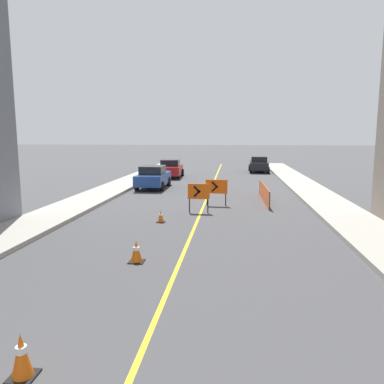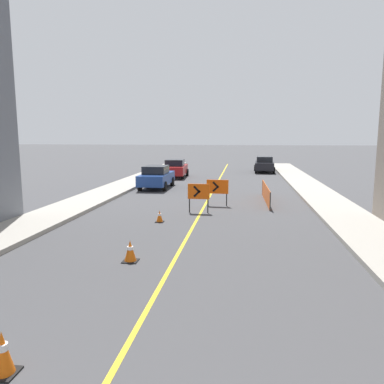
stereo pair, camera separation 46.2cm
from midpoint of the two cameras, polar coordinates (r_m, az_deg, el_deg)
name	(u,v)px [view 2 (the right image)]	position (r m, az deg, el deg)	size (l,w,h in m)	color
lane_stripe	(209,198)	(22.14, 3.17, -0.93)	(0.12, 53.29, 0.01)	gold
sidewalk_left	(102,194)	(23.58, -12.99, -0.36)	(2.40, 53.29, 0.17)	#9E998E
sidewalk_right	(324,199)	(22.59, 20.07, -1.05)	(2.40, 53.29, 0.17)	#9E998E
traffic_cone_second	(3,353)	(6.82, -25.04, -21.37)	(0.41, 0.41, 0.72)	black
traffic_cone_third	(130,251)	(11.21, -8.22, -8.91)	(0.44, 0.44, 0.64)	black
traffic_cone_fourth	(160,216)	(16.04, -4.14, -3.73)	(0.35, 0.35, 0.51)	black
arrow_barricade_primary	(199,193)	(17.82, 1.76, -0.10)	(1.04, 0.08, 1.40)	#EF560C
arrow_barricade_secondary	(217,188)	(19.65, 4.56, 0.66)	(1.15, 0.12, 1.38)	#EF560C
safety_mesh_fence	(266,194)	(21.27, 11.80, -0.23)	(0.16, 5.29, 0.93)	#EF560C
parked_car_curb_near	(156,177)	(26.31, -4.94, 2.32)	(1.93, 4.30, 1.59)	navy
parked_car_curb_mid	(175,168)	(33.02, -2.16, 3.62)	(2.04, 4.39, 1.59)	maroon
parked_car_curb_far	(264,164)	(38.42, 11.31, 4.17)	(1.98, 4.37, 1.59)	black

